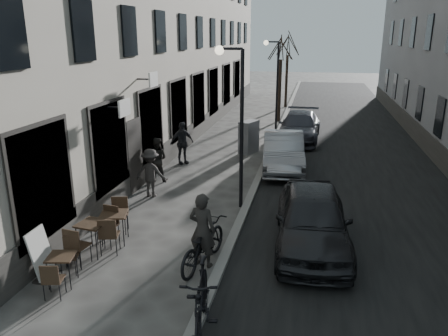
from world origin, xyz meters
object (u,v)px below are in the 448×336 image
at_px(bistro_set_b, 93,235).
at_px(car_far, 299,127).
at_px(bistro_set_c, 114,224).
at_px(pedestrian_mid, 151,173).
at_px(streetlamp_near, 236,111).
at_px(tree_near, 281,47).
at_px(car_mid, 283,151).
at_px(moped, 201,300).
at_px(streetlamp_far, 274,76).
at_px(bistro_set_a, 62,267).
at_px(sign_board, 42,258).
at_px(car_near, 312,219).
at_px(bicycle, 203,244).
at_px(tree_far, 288,44).
at_px(pedestrian_near, 157,159).
at_px(utility_cabinet, 249,137).
at_px(pedestrian_far, 182,143).

xyz_separation_m(bistro_set_b, car_far, (4.58, 13.71, 0.22)).
xyz_separation_m(bistro_set_c, pedestrian_mid, (-0.30, 3.52, 0.34)).
relative_size(streetlamp_near, bistro_set_c, 2.93).
xyz_separation_m(tree_near, car_mid, (1.10, -10.52, -3.90)).
bearing_deg(streetlamp_near, moped, -85.30).
distance_m(streetlamp_far, tree_near, 3.36).
xyz_separation_m(bistro_set_a, moped, (3.48, -0.99, 0.26)).
relative_size(car_mid, car_far, 0.91).
bearing_deg(sign_board, tree_near, 78.30).
bearing_deg(car_near, sign_board, -158.51).
relative_size(streetlamp_far, bistro_set_c, 2.93).
xyz_separation_m(streetlamp_far, bistro_set_a, (-2.96, -17.37, -2.73)).
distance_m(streetlamp_near, car_near, 4.16).
distance_m(bicycle, car_near, 2.99).
distance_m(sign_board, moped, 4.27).
relative_size(streetlamp_far, pedestrian_mid, 3.01).
distance_m(bistro_set_b, moped, 4.28).
distance_m(streetlamp_near, pedestrian_mid, 3.83).
bearing_deg(streetlamp_near, tree_far, 89.80).
bearing_deg(moped, bicycle, 94.19).
height_order(bicycle, pedestrian_near, pedestrian_near).
bearing_deg(bistro_set_a, tree_far, 71.32).
bearing_deg(tree_far, sign_board, -97.94).
relative_size(tree_far, sign_board, 4.83).
bearing_deg(sign_board, bistro_set_a, -18.23).
height_order(bistro_set_b, car_near, car_near).
bearing_deg(tree_far, bistro_set_c, -96.61).
bearing_deg(utility_cabinet, car_near, -48.85).
relative_size(bicycle, car_near, 0.46).
height_order(utility_cabinet, pedestrian_mid, pedestrian_mid).
relative_size(utility_cabinet, car_near, 0.33).
bearing_deg(tree_near, sign_board, -100.25).
distance_m(streetlamp_far, bistro_set_b, 16.38).
bearing_deg(pedestrian_far, utility_cabinet, 0.64).
bearing_deg(bistro_set_a, bistro_set_c, 71.85).
bearing_deg(streetlamp_far, car_near, -80.24).
xyz_separation_m(bistro_set_b, moped, (3.50, -2.46, 0.18)).
bearing_deg(car_mid, car_near, -85.06).
distance_m(pedestrian_mid, moped, 7.58).
xyz_separation_m(pedestrian_far, moped, (3.69, -10.76, -0.23)).
bearing_deg(pedestrian_mid, sign_board, 87.67).
distance_m(sign_board, pedestrian_far, 9.60).
distance_m(tree_near, car_far, 6.68).
bearing_deg(pedestrian_far, sign_board, -135.34).
xyz_separation_m(car_near, car_mid, (-1.30, 6.85, -0.04)).
bearing_deg(tree_far, streetlamp_far, -90.46).
xyz_separation_m(bicycle, pedestrian_far, (-3.07, 8.30, 0.35)).
distance_m(tree_far, bistro_set_a, 26.88).
bearing_deg(bistro_set_b, tree_near, 88.87).
bearing_deg(car_far, pedestrian_near, -120.65).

